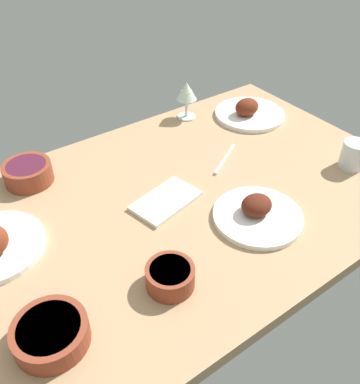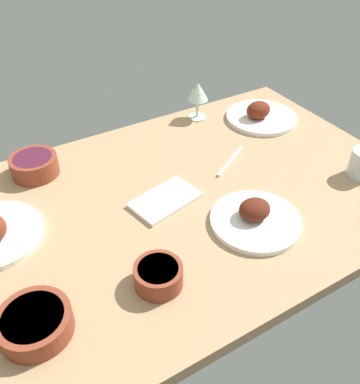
{
  "view_description": "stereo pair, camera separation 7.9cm",
  "coord_description": "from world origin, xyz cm",
  "px_view_note": "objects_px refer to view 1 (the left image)",
  "views": [
    {
      "loc": [
        -53.37,
        -74.66,
        80.72
      ],
      "look_at": [
        0.0,
        0.0,
        6.0
      ],
      "focal_mm": 38.55,
      "sensor_mm": 36.0,
      "label": 1
    },
    {
      "loc": [
        -46.76,
        -78.97,
        80.72
      ],
      "look_at": [
        0.0,
        0.0,
        6.0
      ],
      "focal_mm": 38.55,
      "sensor_mm": 36.0,
      "label": 2
    }
  ],
  "objects_px": {
    "bowl_onions": "(28,172)",
    "bowl_cream": "(170,276)",
    "plate_near_viewer": "(257,213)",
    "folded_napkin": "(166,201)",
    "fork_loose": "(225,159)",
    "wine_glass": "(187,93)",
    "water_tumbler": "(353,155)",
    "bowl_sauce": "(51,333)",
    "plate_far_side": "(249,112)"
  },
  "relations": [
    {
      "from": "bowl_onions",
      "to": "bowl_cream",
      "type": "xyz_separation_m",
      "value": [
        0.13,
        -0.57,
        -0.0
      ]
    },
    {
      "from": "plate_far_side",
      "to": "bowl_onions",
      "type": "bearing_deg",
      "value": 173.74
    },
    {
      "from": "plate_near_viewer",
      "to": "wine_glass",
      "type": "height_order",
      "value": "wine_glass"
    },
    {
      "from": "fork_loose",
      "to": "plate_near_viewer",
      "type": "bearing_deg",
      "value": 37.23
    },
    {
      "from": "plate_near_viewer",
      "to": "bowl_cream",
      "type": "height_order",
      "value": "plate_near_viewer"
    },
    {
      "from": "bowl_sauce",
      "to": "wine_glass",
      "type": "bearing_deg",
      "value": 37.58
    },
    {
      "from": "bowl_cream",
      "to": "bowl_sauce",
      "type": "bearing_deg",
      "value": 175.62
    },
    {
      "from": "water_tumbler",
      "to": "fork_loose",
      "type": "distance_m",
      "value": 0.4
    },
    {
      "from": "bowl_onions",
      "to": "plate_near_viewer",
      "type": "bearing_deg",
      "value": -49.5
    },
    {
      "from": "folded_napkin",
      "to": "fork_loose",
      "type": "distance_m",
      "value": 0.28
    },
    {
      "from": "bowl_cream",
      "to": "water_tumbler",
      "type": "xyz_separation_m",
      "value": [
        0.73,
        0.05,
        0.01
      ]
    },
    {
      "from": "plate_far_side",
      "to": "bowl_sauce",
      "type": "bearing_deg",
      "value": -154.56
    },
    {
      "from": "bowl_sauce",
      "to": "plate_far_side",
      "type": "bearing_deg",
      "value": 25.44
    },
    {
      "from": "bowl_sauce",
      "to": "water_tumbler",
      "type": "xyz_separation_m",
      "value": [
        1.01,
        0.03,
        0.02
      ]
    },
    {
      "from": "plate_near_viewer",
      "to": "water_tumbler",
      "type": "height_order",
      "value": "water_tumbler"
    },
    {
      "from": "wine_glass",
      "to": "bowl_cream",
      "type": "bearing_deg",
      "value": -128.92
    },
    {
      "from": "plate_near_viewer",
      "to": "wine_glass",
      "type": "distance_m",
      "value": 0.6
    },
    {
      "from": "plate_near_viewer",
      "to": "fork_loose",
      "type": "xyz_separation_m",
      "value": [
        0.11,
        0.26,
        -0.01
      ]
    },
    {
      "from": "bowl_cream",
      "to": "bowl_sauce",
      "type": "height_order",
      "value": "bowl_cream"
    },
    {
      "from": "plate_near_viewer",
      "to": "plate_far_side",
      "type": "relative_size",
      "value": 0.93
    },
    {
      "from": "bowl_onions",
      "to": "folded_napkin",
      "type": "relative_size",
      "value": 0.74
    },
    {
      "from": "plate_near_viewer",
      "to": "plate_far_side",
      "type": "xyz_separation_m",
      "value": [
        0.37,
        0.43,
        0.0
      ]
    },
    {
      "from": "bowl_onions",
      "to": "fork_loose",
      "type": "xyz_separation_m",
      "value": [
        0.56,
        -0.26,
        -0.03
      ]
    },
    {
      "from": "bowl_onions",
      "to": "water_tumbler",
      "type": "height_order",
      "value": "water_tumbler"
    },
    {
      "from": "bowl_sauce",
      "to": "folded_napkin",
      "type": "relative_size",
      "value": 0.8
    },
    {
      "from": "bowl_sauce",
      "to": "wine_glass",
      "type": "height_order",
      "value": "wine_glass"
    },
    {
      "from": "wine_glass",
      "to": "folded_napkin",
      "type": "distance_m",
      "value": 0.51
    },
    {
      "from": "plate_far_side",
      "to": "bowl_cream",
      "type": "relative_size",
      "value": 2.31
    },
    {
      "from": "water_tumbler",
      "to": "fork_loose",
      "type": "relative_size",
      "value": 0.49
    },
    {
      "from": "plate_far_side",
      "to": "folded_napkin",
      "type": "height_order",
      "value": "plate_far_side"
    },
    {
      "from": "wine_glass",
      "to": "fork_loose",
      "type": "relative_size",
      "value": 0.77
    },
    {
      "from": "bowl_onions",
      "to": "fork_loose",
      "type": "height_order",
      "value": "bowl_onions"
    },
    {
      "from": "bowl_onions",
      "to": "bowl_cream",
      "type": "height_order",
      "value": "bowl_onions"
    },
    {
      "from": "plate_near_viewer",
      "to": "water_tumbler",
      "type": "relative_size",
      "value": 2.77
    },
    {
      "from": "bowl_sauce",
      "to": "water_tumbler",
      "type": "bearing_deg",
      "value": 1.79
    },
    {
      "from": "folded_napkin",
      "to": "bowl_cream",
      "type": "bearing_deg",
      "value": -121.97
    },
    {
      "from": "plate_far_side",
      "to": "bowl_onions",
      "type": "xyz_separation_m",
      "value": [
        -0.82,
        0.09,
        0.01
      ]
    },
    {
      "from": "wine_glass",
      "to": "plate_near_viewer",
      "type": "bearing_deg",
      "value": -107.35
    },
    {
      "from": "bowl_cream",
      "to": "fork_loose",
      "type": "distance_m",
      "value": 0.53
    },
    {
      "from": "plate_far_side",
      "to": "bowl_cream",
      "type": "distance_m",
      "value": 0.84
    },
    {
      "from": "bowl_sauce",
      "to": "folded_napkin",
      "type": "bearing_deg",
      "value": 27.77
    },
    {
      "from": "plate_near_viewer",
      "to": "bowl_sauce",
      "type": "bearing_deg",
      "value": -177.34
    },
    {
      "from": "fork_loose",
      "to": "folded_napkin",
      "type": "bearing_deg",
      "value": -16.78
    },
    {
      "from": "plate_far_side",
      "to": "fork_loose",
      "type": "relative_size",
      "value": 1.45
    },
    {
      "from": "plate_far_side",
      "to": "bowl_cream",
      "type": "bearing_deg",
      "value": -145.17
    },
    {
      "from": "water_tumbler",
      "to": "bowl_sauce",
      "type": "bearing_deg",
      "value": -178.21
    },
    {
      "from": "bowl_sauce",
      "to": "fork_loose",
      "type": "bearing_deg",
      "value": 22.39
    },
    {
      "from": "bowl_sauce",
      "to": "bowl_cream",
      "type": "bearing_deg",
      "value": -4.38
    },
    {
      "from": "plate_near_viewer",
      "to": "folded_napkin",
      "type": "bearing_deg",
      "value": 129.79
    },
    {
      "from": "bowl_onions",
      "to": "bowl_cream",
      "type": "relative_size",
      "value": 1.26
    }
  ]
}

